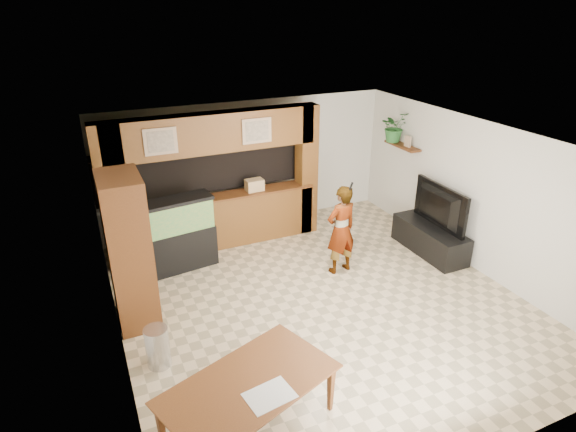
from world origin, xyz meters
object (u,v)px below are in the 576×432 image
aquarium (180,235)px  dining_table (252,408)px  person (341,230)px  pantry_cabinet (129,251)px  television (434,207)px

aquarium → dining_table: aquarium is taller
aquarium → person: person is taller
pantry_cabinet → dining_table: (0.84, -2.68, -0.80)m
person → dining_table: bearing=37.2°
television → dining_table: television is taller
television → dining_table: size_ratio=0.73×
pantry_cabinet → aquarium: 1.62m
pantry_cabinet → aquarium: size_ratio=1.72×
television → dining_table: 5.21m
television → person: 1.91m
pantry_cabinet → television: pantry_cabinet is taller
television → person: person is taller
pantry_cabinet → television: 5.36m
aquarium → dining_table: (-0.12, -3.89, -0.31)m
person → aquarium: bearing=-34.9°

